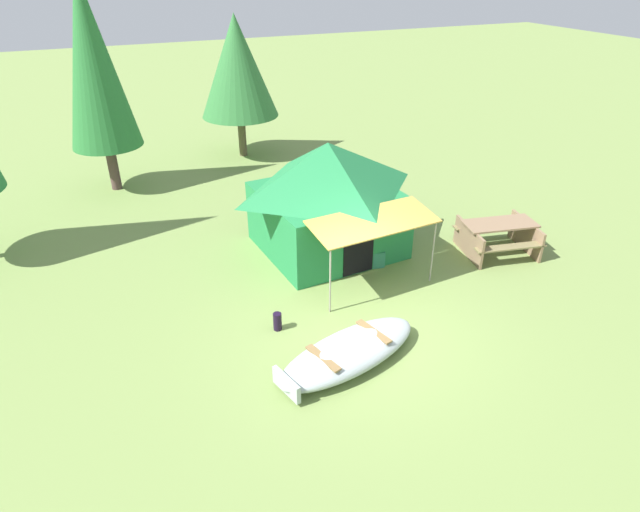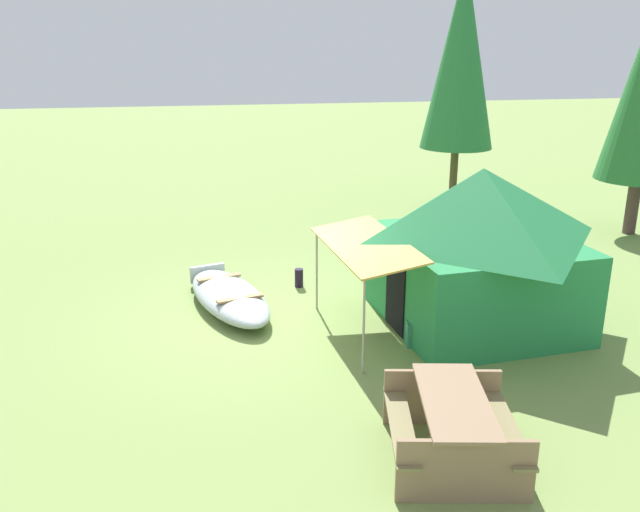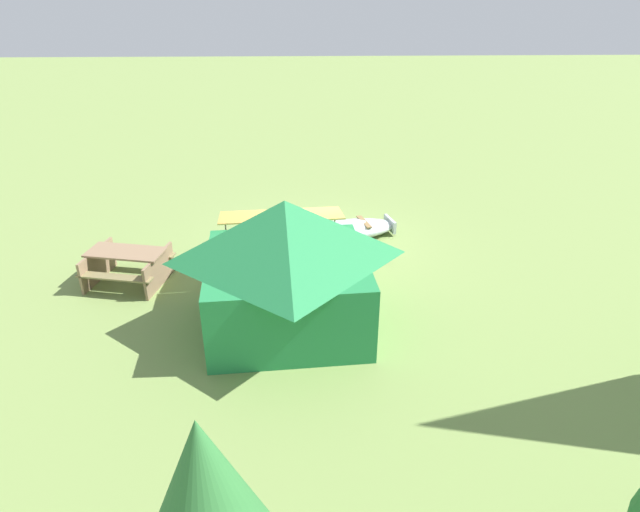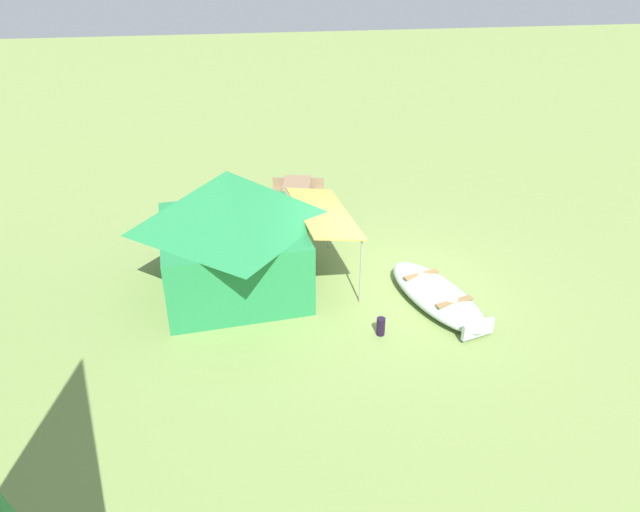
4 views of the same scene
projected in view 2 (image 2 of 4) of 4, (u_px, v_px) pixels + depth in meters
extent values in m
plane|color=olive|center=(274.00, 320.00, 11.41)|extent=(80.00, 80.00, 0.00)
ellipsoid|color=#A7B4B4|center=(229.00, 297.00, 11.86)|extent=(3.09, 1.78, 0.43)
ellipsoid|color=#3A3F3F|center=(229.00, 295.00, 11.85)|extent=(2.83, 1.60, 0.16)
cube|color=olive|center=(240.00, 298.00, 11.31)|extent=(0.34, 0.82, 0.04)
cube|color=olive|center=(219.00, 277.00, 12.30)|extent=(0.34, 0.82, 0.04)
cube|color=#A7B4B4|center=(207.00, 273.00, 13.00)|extent=(0.25, 0.68, 0.33)
cube|color=#237F43|center=(475.00, 280.00, 11.13)|extent=(3.22, 3.07, 1.49)
pyramid|color=#237F43|center=(481.00, 204.00, 10.72)|extent=(3.47, 3.32, 1.15)
cube|color=black|center=(395.00, 295.00, 10.80)|extent=(0.76, 0.09, 1.20)
cube|color=gold|center=(366.00, 244.00, 10.38)|extent=(2.78, 1.29, 0.18)
cylinder|color=gray|center=(364.00, 328.00, 9.37)|extent=(0.04, 0.04, 1.42)
cylinder|color=gray|center=(317.00, 271.00, 11.68)|extent=(0.04, 0.04, 1.42)
cube|color=#8B6E51|center=(455.00, 400.00, 7.40)|extent=(1.80, 1.06, 0.04)
cube|color=olive|center=(505.00, 425.00, 7.49)|extent=(1.71, 0.59, 0.04)
cube|color=olive|center=(401.00, 425.00, 7.50)|extent=(1.71, 0.59, 0.04)
cube|color=#8B6E51|center=(466.00, 471.00, 6.81)|extent=(0.35, 1.42, 0.74)
cube|color=#8B6E51|center=(442.00, 397.00, 8.23)|extent=(0.35, 1.42, 0.74)
cube|color=#308360|center=(422.00, 333.00, 10.45)|extent=(0.41, 0.56, 0.39)
cylinder|color=black|center=(299.00, 278.00, 12.90)|extent=(0.23, 0.23, 0.36)
cylinder|color=#513A37|center=(632.00, 207.00, 16.33)|extent=(0.30, 0.30, 1.36)
cylinder|color=#483F25|center=(453.00, 178.00, 18.84)|extent=(0.22, 0.22, 1.72)
cone|color=#277539|center=(461.00, 56.00, 17.81)|extent=(2.00, 2.00, 4.92)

